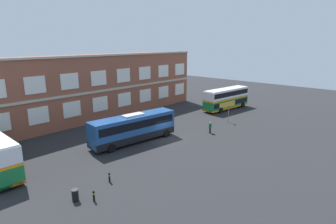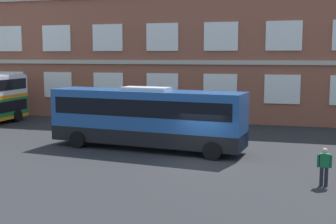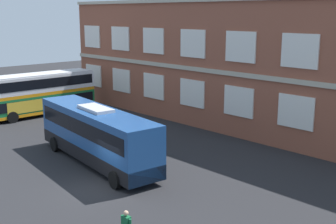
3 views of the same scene
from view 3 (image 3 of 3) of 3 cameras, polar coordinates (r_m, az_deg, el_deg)
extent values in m
plane|color=#232326|center=(26.79, -5.31, -8.71)|extent=(120.00, 120.00, 0.00)
cube|color=brown|center=(37.78, 13.06, 5.65)|extent=(45.25, 8.00, 10.64)
cube|color=#B2A893|center=(34.51, 9.24, 4.81)|extent=(45.25, 0.16, 0.36)
cube|color=silver|center=(49.57, -9.60, 4.69)|extent=(2.82, 0.12, 2.34)
cube|color=silver|center=(45.51, -6.07, 4.09)|extent=(2.82, 0.12, 2.34)
cube|color=silver|center=(41.66, -1.86, 3.36)|extent=(2.82, 0.12, 2.34)
cube|color=silver|center=(38.09, 3.15, 2.45)|extent=(2.82, 0.12, 2.34)
cube|color=silver|center=(34.88, 9.14, 1.35)|extent=(2.82, 0.12, 2.34)
cube|color=silver|center=(32.14, 16.23, 0.02)|extent=(2.82, 0.12, 2.34)
cube|color=silver|center=(49.17, -9.79, 9.61)|extent=(2.82, 0.12, 2.34)
cube|color=silver|center=(45.07, -6.19, 9.45)|extent=(2.82, 0.12, 2.34)
cube|color=silver|center=(41.18, -1.91, 9.21)|extent=(2.82, 0.12, 2.34)
cube|color=silver|center=(37.57, 3.23, 8.85)|extent=(2.82, 0.12, 2.34)
cube|color=silver|center=(34.30, 9.39, 8.34)|extent=(2.82, 0.12, 2.34)
cube|color=silver|center=(31.51, 16.71, 7.59)|extent=(2.82, 0.12, 2.34)
cube|color=#197038|center=(44.54, -16.33, 1.16)|extent=(2.71, 11.03, 1.75)
cube|color=black|center=(44.50, -16.34, 1.43)|extent=(2.74, 10.60, 0.90)
cube|color=orange|center=(44.36, -16.41, 2.46)|extent=(2.71, 11.03, 0.30)
cube|color=silver|center=(44.21, -16.48, 3.64)|extent=(2.71, 11.03, 1.55)
cube|color=black|center=(44.20, -16.49, 3.74)|extent=(2.74, 10.60, 0.90)
cube|color=orange|center=(44.69, -16.27, 0.24)|extent=(2.73, 11.04, 0.28)
cube|color=silver|center=(44.09, -16.55, 4.71)|extent=(2.60, 10.81, 0.12)
cube|color=gold|center=(42.83, -17.14, 0.78)|extent=(0.10, 4.84, 1.10)
cube|color=yellow|center=(46.77, -10.49, 4.95)|extent=(1.66, 0.08, 0.40)
cylinder|color=black|center=(45.38, -11.21, 0.73)|extent=(0.33, 1.04, 1.04)
cylinder|color=black|center=(47.54, -12.81, 1.20)|extent=(0.33, 1.04, 1.04)
cylinder|color=black|center=(42.23, -19.50, -0.66)|extent=(0.33, 1.04, 1.04)
cylinder|color=black|center=(44.54, -20.80, -0.09)|extent=(0.33, 1.04, 1.04)
cube|color=navy|center=(29.32, -9.25, -2.81)|extent=(12.21, 3.91, 3.20)
cube|color=black|center=(29.15, -9.29, -1.60)|extent=(11.50, 3.86, 1.00)
cube|color=black|center=(29.64, -9.17, -4.95)|extent=(12.22, 3.93, 0.90)
cube|color=silver|center=(28.91, -9.37, 0.44)|extent=(3.01, 1.60, 0.20)
cylinder|color=black|center=(25.39, -6.87, -8.73)|extent=(1.07, 0.44, 1.04)
cylinder|color=black|center=(26.66, -2.08, -7.59)|extent=(1.07, 0.44, 1.04)
cylinder|color=black|center=(32.79, -14.45, -4.07)|extent=(1.07, 0.44, 1.04)
cylinder|color=black|center=(33.78, -10.46, -3.37)|extent=(1.07, 0.44, 1.04)
cube|color=#145933|center=(19.16, -5.45, -14.09)|extent=(0.41, 0.26, 0.60)
cylinder|color=#145933|center=(19.35, -5.96, -13.91)|extent=(0.11, 0.11, 0.57)
sphere|color=tan|center=(18.96, -5.47, -12.90)|extent=(0.22, 0.22, 0.22)
camera|label=1|loc=(47.68, -58.36, 10.63)|focal=29.88mm
camera|label=2|loc=(18.45, -73.45, -9.38)|focal=47.53mm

